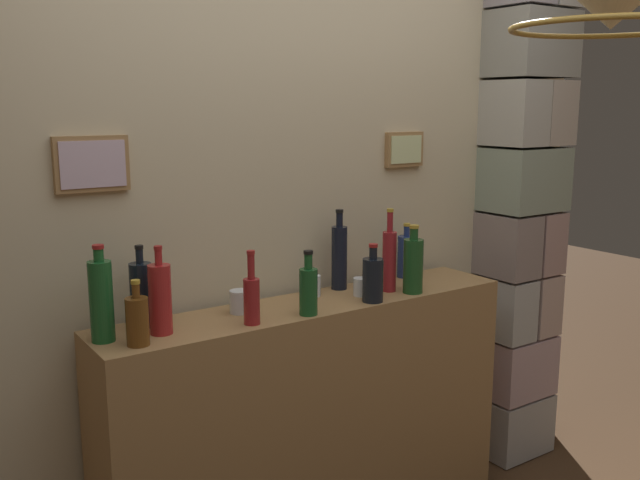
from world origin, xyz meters
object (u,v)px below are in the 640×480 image
(liquor_bottle_port, at_px, (389,259))
(liquor_bottle_tequila, at_px, (339,256))
(liquor_bottle_rum, at_px, (137,320))
(glass_tumbler_rocks, at_px, (361,287))
(liquor_bottle_mezcal, at_px, (406,256))
(liquor_bottle_amaro, at_px, (101,300))
(liquor_bottle_whiskey, at_px, (373,279))
(glass_tumbler_highball, at_px, (313,286))
(liquor_bottle_scotch, at_px, (141,294))
(liquor_bottle_rye, at_px, (252,297))
(liquor_bottle_bourbon, at_px, (308,289))
(liquor_bottle_gin, at_px, (413,265))
(liquor_bottle_brandy, at_px, (160,298))
(glass_tumbler_shot, at_px, (240,302))

(liquor_bottle_port, bearing_deg, liquor_bottle_tequila, 136.35)
(liquor_bottle_rum, distance_m, glass_tumbler_rocks, 0.93)
(liquor_bottle_mezcal, distance_m, glass_tumbler_rocks, 0.37)
(liquor_bottle_mezcal, relative_size, liquor_bottle_amaro, 0.76)
(liquor_bottle_whiskey, relative_size, liquor_bottle_mezcal, 0.94)
(liquor_bottle_rum, relative_size, glass_tumbler_highball, 2.55)
(liquor_bottle_scotch, height_order, liquor_bottle_amaro, liquor_bottle_amaro)
(liquor_bottle_scotch, height_order, liquor_bottle_rum, liquor_bottle_scotch)
(liquor_bottle_tequila, distance_m, liquor_bottle_rye, 0.56)
(glass_tumbler_highball, bearing_deg, liquor_bottle_bourbon, -127.65)
(liquor_bottle_scotch, height_order, liquor_bottle_rye, liquor_bottle_scotch)
(liquor_bottle_rum, xyz_separation_m, liquor_bottle_gin, (1.12, -0.01, 0.03))
(liquor_bottle_port, relative_size, glass_tumbler_rocks, 4.74)
(liquor_bottle_rum, relative_size, liquor_bottle_whiskey, 0.94)
(liquor_bottle_mezcal, bearing_deg, liquor_bottle_tequila, 179.98)
(liquor_bottle_port, distance_m, glass_tumbler_rocks, 0.16)
(liquor_bottle_scotch, distance_m, liquor_bottle_rye, 0.37)
(liquor_bottle_gin, bearing_deg, liquor_bottle_amaro, 174.64)
(liquor_bottle_rye, height_order, glass_tumbler_rocks, liquor_bottle_rye)
(liquor_bottle_bourbon, bearing_deg, liquor_bottle_scotch, 159.41)
(liquor_bottle_brandy, relative_size, liquor_bottle_mezcal, 1.24)
(liquor_bottle_amaro, bearing_deg, glass_tumbler_shot, 3.34)
(glass_tumbler_shot, bearing_deg, liquor_bottle_gin, -11.48)
(liquor_bottle_mezcal, height_order, glass_tumbler_highball, liquor_bottle_mezcal)
(liquor_bottle_rum, height_order, liquor_bottle_rye, liquor_bottle_rye)
(liquor_bottle_brandy, xyz_separation_m, liquor_bottle_whiskey, (0.80, -0.09, -0.03))
(liquor_bottle_gin, height_order, liquor_bottle_mezcal, liquor_bottle_gin)
(liquor_bottle_bourbon, bearing_deg, glass_tumbler_rocks, 17.04)
(liquor_bottle_scotch, bearing_deg, glass_tumbler_shot, -7.50)
(liquor_bottle_amaro, relative_size, glass_tumbler_shot, 3.75)
(liquor_bottle_scotch, relative_size, liquor_bottle_whiskey, 1.25)
(liquor_bottle_rum, distance_m, liquor_bottle_rye, 0.40)
(liquor_bottle_rum, height_order, glass_tumbler_highball, liquor_bottle_rum)
(liquor_bottle_whiskey, height_order, liquor_bottle_gin, liquor_bottle_gin)
(liquor_bottle_tequila, relative_size, liquor_bottle_rye, 1.27)
(liquor_bottle_scotch, bearing_deg, liquor_bottle_rum, -114.26)
(liquor_bottle_amaro, distance_m, glass_tumbler_highball, 0.85)
(liquor_bottle_amaro, distance_m, glass_tumbler_rocks, 1.01)
(liquor_bottle_port, xyz_separation_m, glass_tumbler_highball, (-0.29, 0.11, -0.09))
(liquor_bottle_gin, distance_m, liquor_bottle_bourbon, 0.51)
(liquor_bottle_brandy, height_order, liquor_bottle_gin, liquor_bottle_brandy)
(liquor_bottle_port, distance_m, liquor_bottle_amaro, 1.13)
(liquor_bottle_port, height_order, liquor_bottle_gin, liquor_bottle_port)
(liquor_bottle_brandy, bearing_deg, liquor_bottle_rye, -14.67)
(liquor_bottle_rum, bearing_deg, liquor_bottle_gin, -0.71)
(liquor_bottle_gin, distance_m, liquor_bottle_amaro, 1.20)
(liquor_bottle_port, distance_m, liquor_bottle_rye, 0.67)
(liquor_bottle_port, xyz_separation_m, liquor_bottle_gin, (0.06, -0.07, -0.02))
(glass_tumbler_shot, bearing_deg, liquor_bottle_tequila, 8.09)
(liquor_bottle_rye, distance_m, liquor_bottle_amaro, 0.49)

